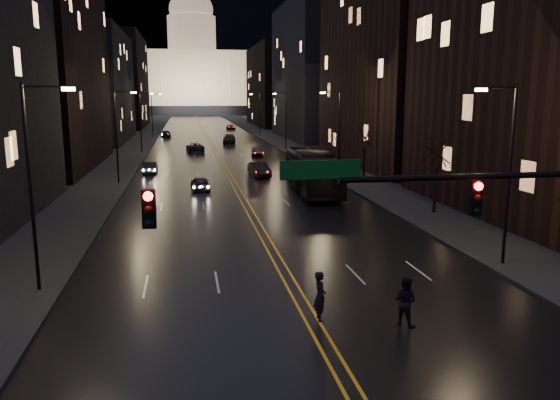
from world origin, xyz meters
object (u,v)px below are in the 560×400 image
traffic_signal (549,212)px  receding_car_a (259,169)px  oncoming_car_b (150,168)px  pedestrian_a (320,296)px  oncoming_car_a (200,184)px  pedestrian_b (405,301)px  bus (313,171)px

traffic_signal → receding_car_a: (-2.83, 42.73, -4.35)m
traffic_signal → oncoming_car_b: 49.05m
receding_car_a → pedestrian_a: pedestrian_a is taller
oncoming_car_a → pedestrian_a: 29.94m
receding_car_a → pedestrian_b: (0.23, -38.68, 0.18)m
oncoming_car_b → pedestrian_a: (8.72, -41.70, 0.31)m
traffic_signal → pedestrian_a: size_ratio=8.82×
receding_car_a → pedestrian_a: bearing=-100.6°
oncoming_car_a → oncoming_car_b: (-5.09, 11.98, 0.00)m
traffic_signal → pedestrian_b: size_ratio=9.21×
bus → oncoming_car_b: bus is taller
bus → receding_car_a: bearing=111.6°
bus → oncoming_car_b: bearing=139.6°
oncoming_car_b → pedestrian_a: 42.61m
traffic_signal → oncoming_car_a: size_ratio=4.39×
bus → pedestrian_b: bus is taller
bus → receding_car_a: size_ratio=2.87×
oncoming_car_b → receding_car_a: receding_car_a is taller
oncoming_car_b → oncoming_car_a: bearing=112.7°
bus → pedestrian_a: 28.28m
bus → pedestrian_b: (-3.17, -28.54, -0.89)m
oncoming_car_a → receding_car_a: (6.40, 8.01, 0.08)m
pedestrian_a → bus: bearing=-13.5°
traffic_signal → pedestrian_b: traffic_signal is taller
oncoming_car_a → pedestrian_a: (3.63, -29.72, 0.31)m
receding_car_a → pedestrian_b: size_ratio=2.44×
traffic_signal → bus: bearing=89.0°
receding_car_a → pedestrian_b: 38.68m
receding_car_a → pedestrian_b: pedestrian_b is taller
bus → oncoming_car_a: (-9.80, 2.14, -1.16)m
oncoming_car_a → pedestrian_a: bearing=93.9°
traffic_signal → pedestrian_a: 8.57m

